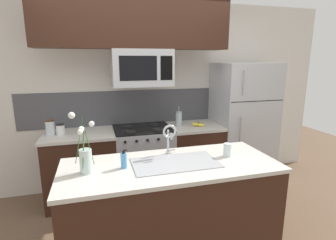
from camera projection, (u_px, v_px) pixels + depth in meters
ground_plane at (159, 230)px, 2.84m from camera, size 10.00×10.00×0.00m
rear_partition at (158, 95)px, 3.83m from camera, size 5.20×0.10×2.60m
splash_band at (138, 107)px, 3.73m from camera, size 3.18×0.01×0.48m
back_counter_left at (82, 167)px, 3.37m from camera, size 0.89×0.65×0.91m
back_counter_right at (194, 156)px, 3.78m from camera, size 0.74×0.65×0.91m
stove_range at (143, 160)px, 3.58m from camera, size 0.76×0.64×0.93m
microwave at (142, 68)px, 3.29m from camera, size 0.74×0.40×0.45m
upper_cabinet_band at (135, 23)px, 3.12m from camera, size 2.32×0.34×0.60m
refrigerator at (242, 123)px, 3.90m from camera, size 0.82×0.74×1.77m
storage_jar_tall at (50, 127)px, 3.18m from camera, size 0.11×0.11×0.19m
storage_jar_medium at (60, 129)px, 3.20m from camera, size 0.10×0.10×0.13m
banana_bunch at (199, 124)px, 3.63m from camera, size 0.19×0.16×0.08m
french_press at (179, 118)px, 3.66m from camera, size 0.09×0.09×0.27m
island_counter at (171, 210)px, 2.42m from camera, size 1.91×0.79×0.91m
kitchen_sink at (175, 170)px, 2.34m from camera, size 0.76×0.42×0.16m
sink_faucet at (169, 135)px, 2.48m from camera, size 0.14×0.14×0.31m
dish_soap_bottle at (124, 160)px, 2.21m from camera, size 0.06×0.05×0.16m
drinking_glass at (227, 150)px, 2.48m from camera, size 0.07×0.07×0.13m
flower_vase at (85, 157)px, 2.10m from camera, size 0.20×0.17×0.50m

